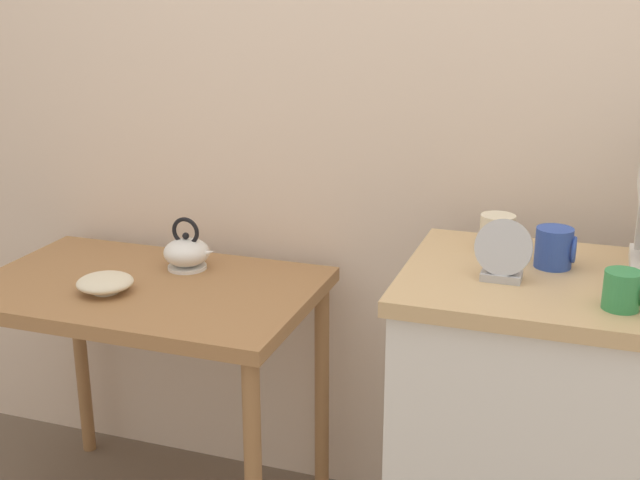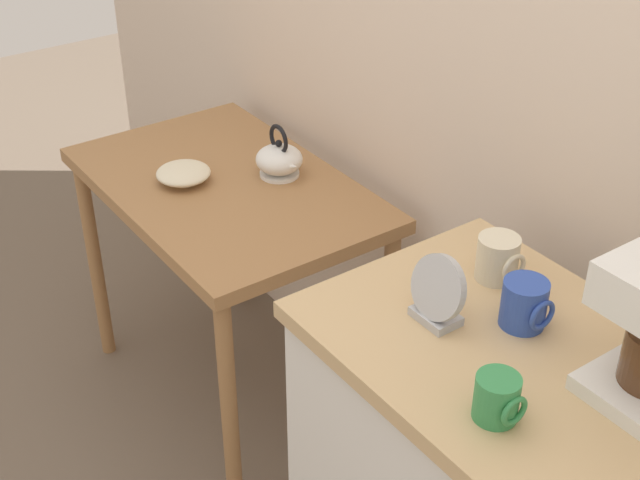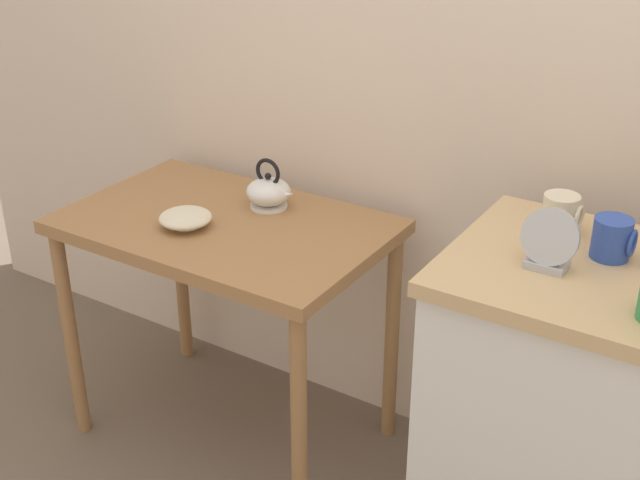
{
  "view_description": "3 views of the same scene",
  "coord_description": "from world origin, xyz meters",
  "px_view_note": "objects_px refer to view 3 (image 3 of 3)",
  "views": [
    {
      "loc": [
        0.59,
        -1.87,
        1.58
      ],
      "look_at": [
        -0.04,
        -0.05,
        0.96
      ],
      "focal_mm": 46.45,
      "sensor_mm": 36.0,
      "label": 1
    },
    {
      "loc": [
        1.37,
        -1.05,
        1.95
      ],
      "look_at": [
        -0.07,
        -0.03,
        0.84
      ],
      "focal_mm": 49.84,
      "sensor_mm": 36.0,
      "label": 2
    },
    {
      "loc": [
        0.86,
        -1.74,
        1.8
      ],
      "look_at": [
        -0.17,
        -0.11,
        0.85
      ],
      "focal_mm": 47.63,
      "sensor_mm": 36.0,
      "label": 3
    }
  ],
  "objects_px": {
    "bowl_stoneware": "(186,218)",
    "teakettle": "(269,192)",
    "mug_small_cream": "(561,214)",
    "mug_blue": "(613,239)",
    "table_clock": "(549,243)"
  },
  "relations": [
    {
      "from": "teakettle",
      "to": "table_clock",
      "type": "xyz_separation_m",
      "value": [
        0.92,
        -0.24,
        0.18
      ]
    },
    {
      "from": "mug_small_cream",
      "to": "mug_blue",
      "type": "height_order",
      "value": "same"
    },
    {
      "from": "bowl_stoneware",
      "to": "teakettle",
      "type": "relative_size",
      "value": 0.93
    },
    {
      "from": "teakettle",
      "to": "mug_small_cream",
      "type": "relative_size",
      "value": 1.75
    },
    {
      "from": "teakettle",
      "to": "table_clock",
      "type": "bearing_deg",
      "value": -14.87
    },
    {
      "from": "teakettle",
      "to": "mug_blue",
      "type": "xyz_separation_m",
      "value": [
        1.02,
        -0.12,
        0.16
      ]
    },
    {
      "from": "mug_blue",
      "to": "table_clock",
      "type": "relative_size",
      "value": 0.68
    },
    {
      "from": "mug_small_cream",
      "to": "mug_blue",
      "type": "relative_size",
      "value": 0.99
    },
    {
      "from": "mug_small_cream",
      "to": "table_clock",
      "type": "distance_m",
      "value": 0.2
    },
    {
      "from": "table_clock",
      "to": "mug_blue",
      "type": "bearing_deg",
      "value": 49.96
    },
    {
      "from": "bowl_stoneware",
      "to": "table_clock",
      "type": "relative_size",
      "value": 1.1
    },
    {
      "from": "bowl_stoneware",
      "to": "teakettle",
      "type": "height_order",
      "value": "teakettle"
    },
    {
      "from": "mug_small_cream",
      "to": "mug_blue",
      "type": "distance_m",
      "value": 0.16
    },
    {
      "from": "bowl_stoneware",
      "to": "teakettle",
      "type": "bearing_deg",
      "value": 63.44
    },
    {
      "from": "bowl_stoneware",
      "to": "mug_blue",
      "type": "relative_size",
      "value": 1.62
    }
  ]
}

